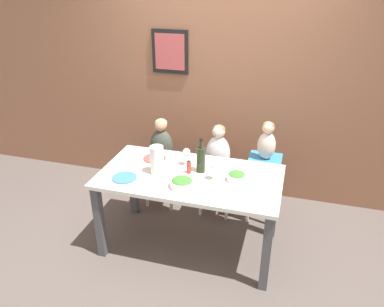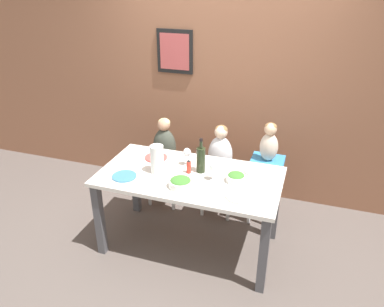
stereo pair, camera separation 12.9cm
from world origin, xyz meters
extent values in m
plane|color=#564C47|center=(0.00, 0.00, 0.00)|extent=(14.00, 14.00, 0.00)
cube|color=#8E5B42|center=(0.00, 1.15, 1.35)|extent=(10.00, 0.06, 2.70)
cube|color=black|center=(-0.55, 1.11, 1.59)|extent=(0.40, 0.02, 0.46)
cube|color=#B74C4C|center=(-0.55, 1.10, 1.59)|extent=(0.33, 0.00, 0.38)
cube|color=silver|center=(0.00, 0.00, 0.75)|extent=(1.59, 0.84, 0.03)
cube|color=#4C4C51|center=(-0.74, -0.36, 0.37)|extent=(0.07, 0.07, 0.73)
cube|color=#4C4C51|center=(0.74, -0.36, 0.37)|extent=(0.07, 0.07, 0.73)
cube|color=#4C4C51|center=(-0.74, 0.36, 0.37)|extent=(0.07, 0.07, 0.73)
cube|color=#4C4C51|center=(0.74, 0.36, 0.37)|extent=(0.07, 0.07, 0.73)
cylinder|color=silver|center=(-0.65, 0.50, 0.21)|extent=(0.04, 0.04, 0.43)
cylinder|color=silver|center=(-0.36, 0.50, 0.21)|extent=(0.04, 0.04, 0.43)
cylinder|color=silver|center=(-0.65, 0.78, 0.21)|extent=(0.04, 0.04, 0.43)
cylinder|color=silver|center=(-0.36, 0.78, 0.21)|extent=(0.04, 0.04, 0.43)
cube|color=tan|center=(-0.50, 0.64, 0.45)|extent=(0.38, 0.39, 0.05)
cylinder|color=silver|center=(-0.03, 0.50, 0.21)|extent=(0.04, 0.04, 0.43)
cylinder|color=silver|center=(0.25, 0.50, 0.21)|extent=(0.04, 0.04, 0.43)
cylinder|color=silver|center=(-0.03, 0.78, 0.21)|extent=(0.04, 0.04, 0.43)
cylinder|color=silver|center=(0.25, 0.78, 0.21)|extent=(0.04, 0.04, 0.43)
cube|color=tan|center=(0.11, 0.64, 0.45)|extent=(0.38, 0.39, 0.05)
cylinder|color=silver|center=(0.47, 0.52, 0.32)|extent=(0.04, 0.04, 0.65)
cylinder|color=silver|center=(0.71, 0.52, 0.32)|extent=(0.04, 0.04, 0.65)
cylinder|color=silver|center=(0.47, 0.76, 0.32)|extent=(0.04, 0.04, 0.65)
cylinder|color=silver|center=(0.71, 0.76, 0.32)|extent=(0.04, 0.04, 0.65)
cube|color=teal|center=(0.59, 0.64, 0.67)|extent=(0.32, 0.33, 0.05)
ellipsoid|color=#3D4238|center=(-0.50, 0.64, 0.68)|extent=(0.25, 0.19, 0.41)
sphere|color=tan|center=(-0.50, 0.64, 0.93)|extent=(0.13, 0.13, 0.13)
ellipsoid|color=#DBC684|center=(-0.50, 0.65, 0.95)|extent=(0.13, 0.13, 0.09)
ellipsoid|color=silver|center=(0.11, 0.64, 0.68)|extent=(0.25, 0.19, 0.41)
sphere|color=beige|center=(0.11, 0.64, 0.93)|extent=(0.13, 0.13, 0.13)
ellipsoid|color=olive|center=(0.11, 0.65, 0.95)|extent=(0.13, 0.13, 0.09)
ellipsoid|color=beige|center=(0.59, 0.64, 0.84)|extent=(0.18, 0.13, 0.29)
sphere|color=#D6AD89|center=(0.59, 0.64, 1.03)|extent=(0.12, 0.12, 0.12)
ellipsoid|color=olive|center=(0.59, 0.65, 1.05)|extent=(0.12, 0.11, 0.08)
cylinder|color=#232D19|center=(0.07, 0.09, 0.88)|extent=(0.08, 0.08, 0.23)
cylinder|color=#232D19|center=(0.07, 0.09, 1.04)|extent=(0.03, 0.03, 0.09)
cylinder|color=black|center=(0.07, 0.09, 1.07)|extent=(0.03, 0.03, 0.02)
cylinder|color=white|center=(-0.29, -0.04, 0.89)|extent=(0.12, 0.12, 0.26)
cylinder|color=white|center=(0.22, -0.02, 0.77)|extent=(0.06, 0.06, 0.00)
cylinder|color=white|center=(0.22, -0.02, 0.81)|extent=(0.01, 0.01, 0.08)
ellipsoid|color=white|center=(0.22, -0.02, 0.89)|extent=(0.07, 0.07, 0.09)
cylinder|color=white|center=(-0.08, 0.17, 0.77)|extent=(0.06, 0.06, 0.00)
cylinder|color=white|center=(-0.08, 0.17, 0.81)|extent=(0.01, 0.01, 0.08)
ellipsoid|color=white|center=(-0.08, 0.17, 0.89)|extent=(0.07, 0.07, 0.09)
cylinder|color=white|center=(-0.01, -0.21, 0.80)|extent=(0.20, 0.20, 0.06)
ellipsoid|color=#3D752D|center=(-0.01, -0.21, 0.82)|extent=(0.17, 0.17, 0.04)
cylinder|color=white|center=(0.41, 0.02, 0.80)|extent=(0.16, 0.16, 0.06)
ellipsoid|color=#3D752D|center=(0.41, 0.02, 0.82)|extent=(0.14, 0.14, 0.04)
cylinder|color=teal|center=(-0.53, -0.21, 0.77)|extent=(0.21, 0.21, 0.01)
cylinder|color=#D14C47|center=(-0.41, 0.21, 0.77)|extent=(0.21, 0.21, 0.01)
cylinder|color=silver|center=(0.54, 0.25, 0.77)|extent=(0.21, 0.21, 0.01)
cylinder|color=silver|center=(0.48, -0.21, 0.77)|extent=(0.21, 0.21, 0.01)
cylinder|color=red|center=(-0.02, 0.03, 0.82)|extent=(0.04, 0.04, 0.11)
cone|color=black|center=(-0.02, 0.03, 0.89)|extent=(0.03, 0.03, 0.02)
camera|label=1|loc=(0.81, -2.74, 2.38)|focal=35.00mm
camera|label=2|loc=(0.94, -2.71, 2.38)|focal=35.00mm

